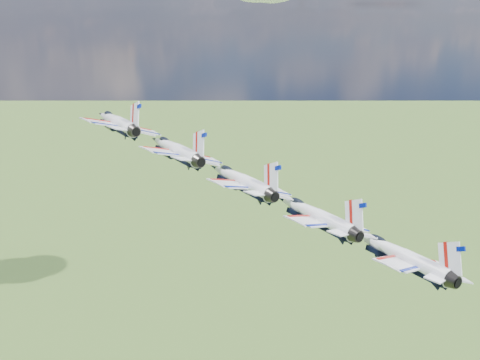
{
  "coord_description": "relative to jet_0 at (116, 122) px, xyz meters",
  "views": [
    {
      "loc": [
        -33.91,
        -65.98,
        172.2
      ],
      "look_at": [
        -18.07,
        4.38,
        148.4
      ],
      "focal_mm": 40.0,
      "sensor_mm": 36.0,
      "label": 1
    }
  ],
  "objects": [
    {
      "name": "jet_3",
      "position": [
        25.13,
        -23.96,
        -8.81
      ],
      "size": [
        17.83,
        20.61,
        8.3
      ],
      "primitive_type": null,
      "rotation": [
        0.0,
        0.29,
        0.35
      ],
      "color": "white"
    },
    {
      "name": "jet_1",
      "position": [
        8.38,
        -7.99,
        -2.94
      ],
      "size": [
        17.83,
        20.61,
        8.3
      ],
      "primitive_type": null,
      "rotation": [
        0.0,
        0.29,
        0.35
      ],
      "color": "white"
    },
    {
      "name": "jet_0",
      "position": [
        0.0,
        0.0,
        0.0
      ],
      "size": [
        17.83,
        20.61,
        8.3
      ],
      "primitive_type": null,
      "rotation": [
        0.0,
        0.29,
        0.35
      ],
      "color": "white"
    },
    {
      "name": "jet_2",
      "position": [
        16.75,
        -15.98,
        -5.88
      ],
      "size": [
        17.83,
        20.61,
        8.3
      ],
      "primitive_type": null,
      "rotation": [
        0.0,
        0.29,
        0.35
      ],
      "color": "white"
    },
    {
      "name": "jet_4",
      "position": [
        33.5,
        -31.95,
        -11.75
      ],
      "size": [
        17.83,
        20.61,
        8.3
      ],
      "primitive_type": null,
      "rotation": [
        0.0,
        0.29,
        0.35
      ],
      "color": "white"
    }
  ]
}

